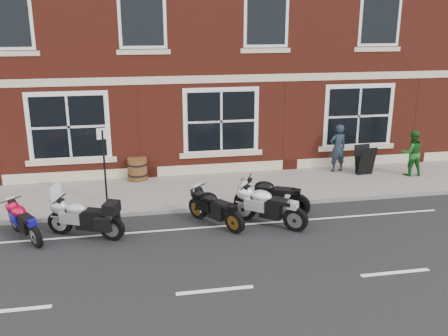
# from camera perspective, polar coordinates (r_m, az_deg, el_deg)

# --- Properties ---
(ground) EXTENTS (80.00, 80.00, 0.00)m
(ground) POSITION_cam_1_polar(r_m,az_deg,el_deg) (13.14, -3.24, -7.23)
(ground) COLOR black
(ground) RESTS_ON ground
(sidewalk) EXTENTS (30.00, 3.00, 0.12)m
(sidewalk) POSITION_cam_1_polar(r_m,az_deg,el_deg) (15.89, -4.67, -2.68)
(sidewalk) COLOR slate
(sidewalk) RESTS_ON ground
(kerb) EXTENTS (30.00, 0.16, 0.12)m
(kerb) POSITION_cam_1_polar(r_m,az_deg,el_deg) (14.41, -3.99, -4.74)
(kerb) COLOR slate
(kerb) RESTS_ON ground
(pub_building) EXTENTS (24.00, 12.00, 12.00)m
(pub_building) POSITION_cam_1_polar(r_m,az_deg,el_deg) (22.47, -7.21, 18.34)
(pub_building) COLOR maroon
(pub_building) RESTS_ON ground
(moto_touring_silver) EXTENTS (1.95, 1.01, 1.38)m
(moto_touring_silver) POSITION_cam_1_polar(r_m,az_deg,el_deg) (13.09, -15.77, -5.28)
(moto_touring_silver) COLOR black
(moto_touring_silver) RESTS_ON ground
(moto_sport_red) EXTENTS (1.09, 1.67, 0.85)m
(moto_sport_red) POSITION_cam_1_polar(r_m,az_deg,el_deg) (13.51, -21.82, -5.53)
(moto_sport_red) COLOR black
(moto_sport_red) RESTS_ON ground
(moto_sport_black) EXTENTS (1.26, 1.71, 0.90)m
(moto_sport_black) POSITION_cam_1_polar(r_m,az_deg,el_deg) (13.32, -1.00, -4.45)
(moto_sport_black) COLOR black
(moto_sport_black) RESTS_ON ground
(moto_sport_silver) EXTENTS (1.73, 1.54, 0.98)m
(moto_sport_silver) POSITION_cam_1_polar(r_m,az_deg,el_deg) (13.35, 5.09, -4.24)
(moto_sport_silver) COLOR black
(moto_sport_silver) RESTS_ON ground
(moto_naked_black) EXTENTS (2.00, 1.09, 0.98)m
(moto_naked_black) POSITION_cam_1_polar(r_m,az_deg,el_deg) (14.12, 5.34, -3.08)
(moto_naked_black) COLOR black
(moto_naked_black) RESTS_ON ground
(pedestrian_left) EXTENTS (0.66, 0.47, 1.69)m
(pedestrian_left) POSITION_cam_1_polar(r_m,az_deg,el_deg) (17.94, 12.87, 2.24)
(pedestrian_left) COLOR #19232D
(pedestrian_left) RESTS_ON sidewalk
(pedestrian_right) EXTENTS (0.83, 0.68, 1.59)m
(pedestrian_right) POSITION_cam_1_polar(r_m,az_deg,el_deg) (18.23, 20.67, 1.63)
(pedestrian_right) COLOR #17531A
(pedestrian_right) RESTS_ON sidewalk
(a_board_sign) EXTENTS (0.65, 0.48, 1.01)m
(a_board_sign) POSITION_cam_1_polar(r_m,az_deg,el_deg) (17.94, 15.79, 0.89)
(a_board_sign) COLOR black
(a_board_sign) RESTS_ON sidewalk
(barrel_planter) EXTENTS (0.67, 0.67, 0.75)m
(barrel_planter) POSITION_cam_1_polar(r_m,az_deg,el_deg) (16.92, -9.86, -0.11)
(barrel_planter) COLOR #4B2714
(barrel_planter) RESTS_ON sidewalk
(parking_sign) EXTENTS (0.31, 0.11, 2.26)m
(parking_sign) POSITION_cam_1_polar(r_m,az_deg,el_deg) (14.67, -13.54, 0.82)
(parking_sign) COLOR black
(parking_sign) RESTS_ON sidewalk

